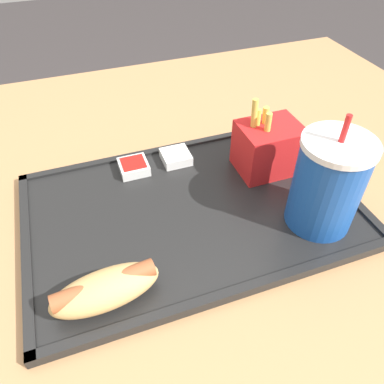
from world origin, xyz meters
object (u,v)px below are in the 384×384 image
fries_carton (268,147)px  sauce_cup_ketchup (134,166)px  hot_dog_far (105,289)px  soda_cup (327,184)px  sauce_cup_mayo (176,156)px

fries_carton → sauce_cup_ketchup: bearing=-17.5°
hot_dog_far → sauce_cup_ketchup: size_ratio=2.87×
soda_cup → hot_dog_far: soda_cup is taller
hot_dog_far → soda_cup: bearing=-174.6°
hot_dog_far → sauce_cup_mayo: hot_dog_far is taller
fries_carton → soda_cup: bearing=96.0°
hot_dog_far → fries_carton: bearing=-151.2°
fries_carton → sauce_cup_ketchup: (0.20, -0.06, -0.03)m
sauce_cup_ketchup → soda_cup: bearing=138.3°
soda_cup → fries_carton: (0.01, -0.13, -0.03)m
fries_carton → sauce_cup_ketchup: 0.21m
soda_cup → hot_dog_far: 0.30m
sauce_cup_ketchup → sauce_cup_mayo: bearing=-178.1°
soda_cup → hot_dog_far: bearing=5.4°
hot_dog_far → sauce_cup_mayo: 0.27m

